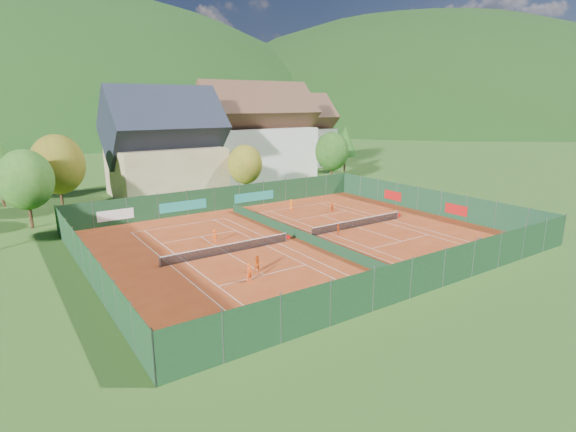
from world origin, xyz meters
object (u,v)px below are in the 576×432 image
at_px(player_left_near, 249,273).
at_px(player_right_far_a, 291,205).
at_px(chalet, 165,150).
at_px(hotel_block_a, 256,137).
at_px(player_left_mid, 258,264).
at_px(player_left_far, 215,236).
at_px(hotel_block_b, 294,136).
at_px(player_right_near, 338,229).
at_px(player_right_far_b, 332,207).
at_px(ball_hopper, 480,239).

xyz_separation_m(player_left_near, player_right_far_a, (16.39, 18.07, -0.09)).
height_order(chalet, hotel_block_a, hotel_block_a).
bearing_deg(player_right_far_a, player_left_mid, 41.77).
distance_m(player_left_mid, player_left_far, 9.41).
height_order(hotel_block_b, player_left_far, hotel_block_b).
xyz_separation_m(hotel_block_b, player_left_far, (-37.60, -40.26, -5.94)).
xyz_separation_m(chalet, player_right_far_a, (9.68, -18.91, -5.95)).
xyz_separation_m(player_left_near, player_right_near, (13.97, 5.92, -0.17)).
bearing_deg(hotel_block_a, player_right_far_b, -101.23).
height_order(hotel_block_b, ball_hopper, hotel_block_b).
relative_size(player_left_far, player_right_far_a, 1.01).
bearing_deg(player_right_near, hotel_block_a, 29.28).
relative_size(ball_hopper, player_left_mid, 0.54).
height_order(player_left_mid, player_right_near, player_left_mid).
height_order(chalet, player_right_far_a, chalet).
height_order(ball_hopper, player_right_far_b, player_right_far_b).
xyz_separation_m(player_left_mid, player_right_far_a, (14.84, 16.74, -0.07)).
relative_size(chalet, player_left_near, 10.64).
distance_m(chalet, hotel_block_b, 35.85).
relative_size(chalet, player_left_mid, 10.85).
bearing_deg(player_left_mid, player_right_far_b, 49.34).
xyz_separation_m(hotel_block_a, ball_hopper, (-2.55, -47.48, -6.83)).
bearing_deg(ball_hopper, player_left_near, 169.02).
height_order(chalet, player_right_near, chalet).
distance_m(player_left_far, player_right_far_b, 18.21).
height_order(ball_hopper, player_right_near, player_right_near).
bearing_deg(hotel_block_a, chalet, -162.47).
bearing_deg(player_left_near, chalet, 58.20).
relative_size(hotel_block_a, player_left_far, 15.89).
bearing_deg(player_right_far_b, player_left_far, -24.96).
bearing_deg(player_right_near, player_right_far_a, 35.60).
distance_m(hotel_block_a, player_left_far, 40.53).
xyz_separation_m(ball_hopper, player_left_far, (-21.05, 15.22, 0.12)).
relative_size(chalet, hotel_block_a, 0.75).
relative_size(player_right_near, player_right_far_b, 0.95).
bearing_deg(hotel_block_b, player_left_near, -127.91).
xyz_separation_m(hotel_block_a, hotel_block_b, (14.00, 8.00, -0.76)).
bearing_deg(player_right_far_b, player_right_near, 18.06).
bearing_deg(chalet, hotel_block_a, 17.53).
relative_size(player_left_mid, player_right_far_b, 1.20).
xyz_separation_m(hotel_block_a, player_left_far, (-23.60, -32.26, -6.70)).
height_order(player_left_mid, player_right_far_b, player_left_mid).
relative_size(player_right_near, player_right_far_a, 0.88).
xyz_separation_m(player_right_near, player_right_far_b, (6.02, 8.25, 0.03)).
bearing_deg(player_left_near, player_right_far_b, 13.80).
bearing_deg(player_right_far_b, player_left_near, -0.51).
bearing_deg(chalet, player_left_far, -99.94).
height_order(player_left_mid, player_right_far_a, player_left_mid).
relative_size(player_left_mid, player_left_far, 1.10).
height_order(player_right_near, player_right_far_b, player_right_far_b).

